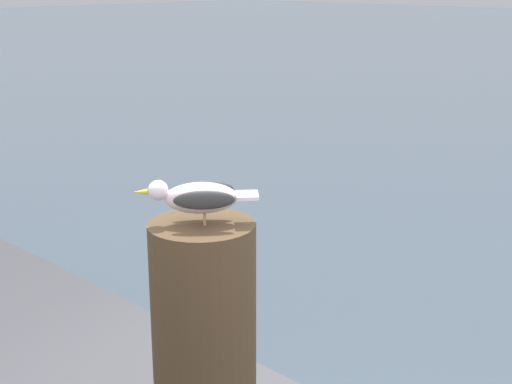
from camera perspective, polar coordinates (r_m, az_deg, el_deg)
mooring_post at (r=2.50m, az=-4.04°, el=-11.46°), size 0.35×0.35×0.83m
seagull at (r=2.30m, az=-4.46°, el=-0.35°), size 0.30×0.32×0.14m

